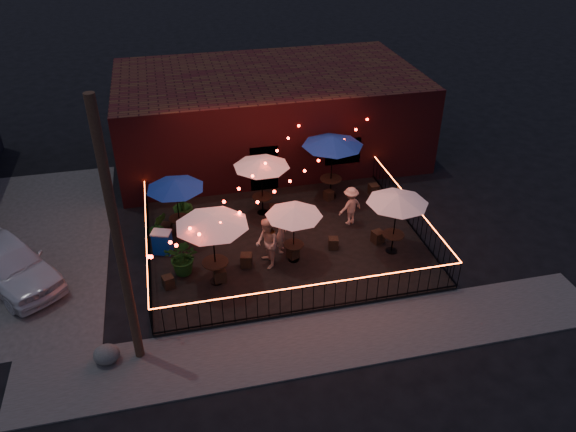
# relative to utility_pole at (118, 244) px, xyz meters

# --- Properties ---
(ground) EXTENTS (110.00, 110.00, 0.00)m
(ground) POSITION_rel_utility_pole_xyz_m (5.40, 2.60, -4.00)
(ground) COLOR black
(ground) RESTS_ON ground
(patio) EXTENTS (10.00, 8.00, 0.15)m
(patio) POSITION_rel_utility_pole_xyz_m (5.40, 4.60, -3.92)
(patio) COLOR black
(patio) RESTS_ON ground
(sidewalk) EXTENTS (18.00, 2.50, 0.05)m
(sidewalk) POSITION_rel_utility_pole_xyz_m (5.40, -0.65, -3.98)
(sidewalk) COLOR #3F3D3A
(sidewalk) RESTS_ON ground
(brick_building) EXTENTS (14.00, 8.00, 4.00)m
(brick_building) POSITION_rel_utility_pole_xyz_m (6.40, 12.59, -2.00)
(brick_building) COLOR #3D1012
(brick_building) RESTS_ON ground
(utility_pole) EXTENTS (0.26, 0.26, 8.00)m
(utility_pole) POSITION_rel_utility_pole_xyz_m (0.00, 0.00, 0.00)
(utility_pole) COLOR #372416
(utility_pole) RESTS_ON ground
(fence_front) EXTENTS (10.00, 0.04, 1.04)m
(fence_front) POSITION_rel_utility_pole_xyz_m (5.40, 0.60, -3.34)
(fence_front) COLOR black
(fence_front) RESTS_ON patio
(fence_left) EXTENTS (0.04, 8.00, 1.04)m
(fence_left) POSITION_rel_utility_pole_xyz_m (0.40, 4.60, -3.34)
(fence_left) COLOR black
(fence_left) RESTS_ON patio
(fence_right) EXTENTS (0.04, 8.00, 1.04)m
(fence_right) POSITION_rel_utility_pole_xyz_m (10.40, 4.60, -3.34)
(fence_right) COLOR black
(fence_right) RESTS_ON patio
(festoon_lights) EXTENTS (10.02, 8.72, 1.32)m
(festoon_lights) POSITION_rel_utility_pole_xyz_m (4.39, 4.30, -1.48)
(festoon_lights) COLOR #FF1C0E
(festoon_lights) RESTS_ON ground
(cafe_table_0) EXTENTS (3.12, 3.12, 2.67)m
(cafe_table_0) POSITION_rel_utility_pole_xyz_m (2.59, 2.74, -1.41)
(cafe_table_0) COLOR black
(cafe_table_0) RESTS_ON patio
(cafe_table_1) EXTENTS (2.66, 2.66, 2.37)m
(cafe_table_1) POSITION_rel_utility_pole_xyz_m (1.60, 5.92, -1.69)
(cafe_table_1) COLOR black
(cafe_table_1) RESTS_ON patio
(cafe_table_2) EXTENTS (2.49, 2.49, 2.20)m
(cafe_table_2) POSITION_rel_utility_pole_xyz_m (5.43, 3.35, -1.84)
(cafe_table_2) COLOR black
(cafe_table_2) RESTS_ON patio
(cafe_table_3) EXTENTS (2.89, 2.89, 2.46)m
(cafe_table_3) POSITION_rel_utility_pole_xyz_m (4.96, 6.75, -1.60)
(cafe_table_3) COLOR black
(cafe_table_3) RESTS_ON patio
(cafe_table_4) EXTENTS (2.64, 2.64, 2.41)m
(cafe_table_4) POSITION_rel_utility_pole_xyz_m (9.05, 3.05, -1.65)
(cafe_table_4) COLOR black
(cafe_table_4) RESTS_ON patio
(cafe_table_5) EXTENTS (2.87, 2.87, 2.78)m
(cafe_table_5) POSITION_rel_utility_pole_xyz_m (8.02, 7.40, -1.31)
(cafe_table_5) COLOR black
(cafe_table_5) RESTS_ON patio
(bistro_chair_0) EXTENTS (0.44, 0.44, 0.42)m
(bistro_chair_0) POSITION_rel_utility_pole_xyz_m (0.98, 2.83, -3.64)
(bistro_chair_0) COLOR black
(bistro_chair_0) RESTS_ON patio
(bistro_chair_1) EXTENTS (0.43, 0.43, 0.47)m
(bistro_chair_1) POSITION_rel_utility_pole_xyz_m (2.71, 2.76, -3.61)
(bistro_chair_1) COLOR black
(bistro_chair_1) RESTS_ON patio
(bistro_chair_2) EXTENTS (0.47, 0.47, 0.45)m
(bistro_chair_2) POSITION_rel_utility_pole_xyz_m (1.10, 6.08, -3.63)
(bistro_chair_2) COLOR black
(bistro_chair_2) RESTS_ON patio
(bistro_chair_3) EXTENTS (0.43, 0.43, 0.47)m
(bistro_chair_3) POSITION_rel_utility_pole_xyz_m (2.54, 6.55, -3.61)
(bistro_chair_3) COLOR black
(bistro_chair_3) RESTS_ON patio
(bistro_chair_4) EXTENTS (0.48, 0.48, 0.47)m
(bistro_chair_4) POSITION_rel_utility_pole_xyz_m (3.73, 3.39, -3.62)
(bistro_chair_4) COLOR black
(bistro_chair_4) RESTS_ON patio
(bistro_chair_5) EXTENTS (0.48, 0.48, 0.43)m
(bistro_chair_5) POSITION_rel_utility_pole_xyz_m (5.44, 3.48, -3.64)
(bistro_chair_5) COLOR black
(bistro_chair_5) RESTS_ON patio
(bistro_chair_6) EXTENTS (0.40, 0.40, 0.40)m
(bistro_chair_6) POSITION_rel_utility_pole_xyz_m (5.37, 6.57, -3.65)
(bistro_chair_6) COLOR black
(bistro_chair_6) RESTS_ON patio
(bistro_chair_7) EXTENTS (0.44, 0.44, 0.48)m
(bistro_chair_7) POSITION_rel_utility_pole_xyz_m (6.24, 6.31, -3.61)
(bistro_chair_7) COLOR black
(bistro_chair_7) RESTS_ON patio
(bistro_chair_8) EXTENTS (0.43, 0.43, 0.42)m
(bistro_chair_8) POSITION_rel_utility_pole_xyz_m (7.03, 3.74, -3.64)
(bistro_chair_8) COLOR black
(bistro_chair_8) RESTS_ON patio
(bistro_chair_9) EXTENTS (0.49, 0.49, 0.46)m
(bistro_chair_9) POSITION_rel_utility_pole_xyz_m (8.76, 3.72, -3.62)
(bistro_chair_9) COLOR black
(bistro_chair_9) RESTS_ON patio
(bistro_chair_10) EXTENTS (0.45, 0.45, 0.40)m
(bistro_chair_10) POSITION_rel_utility_pole_xyz_m (7.87, 7.17, -3.65)
(bistro_chair_10) COLOR black
(bistro_chair_10) RESTS_ON patio
(bistro_chair_11) EXTENTS (0.40, 0.40, 0.45)m
(bistro_chair_11) POSITION_rel_utility_pole_xyz_m (9.87, 7.17, -3.62)
(bistro_chair_11) COLOR black
(bistro_chair_11) RESTS_ON patio
(patron_a) EXTENTS (0.47, 0.62, 1.54)m
(patron_a) POSITION_rel_utility_pole_xyz_m (5.11, 4.01, -3.08)
(patron_a) COLOR tan
(patron_a) RESTS_ON patio
(patron_b) EXTENTS (0.78, 0.97, 1.88)m
(patron_b) POSITION_rel_utility_pole_xyz_m (4.45, 3.24, -2.91)
(patron_b) COLOR tan
(patron_b) RESTS_ON patio
(patron_c) EXTENTS (1.16, 0.91, 1.58)m
(patron_c) POSITION_rel_utility_pole_xyz_m (8.15, 5.21, -3.06)
(patron_c) COLOR #E0A794
(patron_c) RESTS_ON patio
(potted_shrub_a) EXTENTS (1.51, 1.43, 1.32)m
(potted_shrub_a) POSITION_rel_utility_pole_xyz_m (1.59, 3.49, -3.19)
(potted_shrub_a) COLOR #183A0C
(potted_shrub_a) RESTS_ON patio
(potted_shrub_b) EXTENTS (0.80, 0.69, 1.27)m
(potted_shrub_b) POSITION_rel_utility_pole_xyz_m (0.80, 5.63, -3.21)
(potted_shrub_b) COLOR #153B0F
(potted_shrub_b) RESTS_ON patio
(potted_shrub_c) EXTENTS (0.90, 0.90, 1.43)m
(potted_shrub_c) POSITION_rel_utility_pole_xyz_m (1.79, 6.94, -3.13)
(potted_shrub_c) COLOR #163611
(potted_shrub_c) RESTS_ON patio
(cooler) EXTENTS (0.80, 0.69, 0.90)m
(cooler) POSITION_rel_utility_pole_xyz_m (0.90, 4.87, -3.40)
(cooler) COLOR #0D38A5
(cooler) RESTS_ON patio
(boulder) EXTENTS (0.85, 0.73, 0.64)m
(boulder) POSITION_rel_utility_pole_xyz_m (-0.90, -0.06, -3.68)
(boulder) COLOR #484843
(boulder) RESTS_ON ground
(car_white) EXTENTS (4.27, 4.89, 1.59)m
(car_white) POSITION_rel_utility_pole_xyz_m (-4.17, 4.51, -3.20)
(car_white) COLOR white
(car_white) RESTS_ON ground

